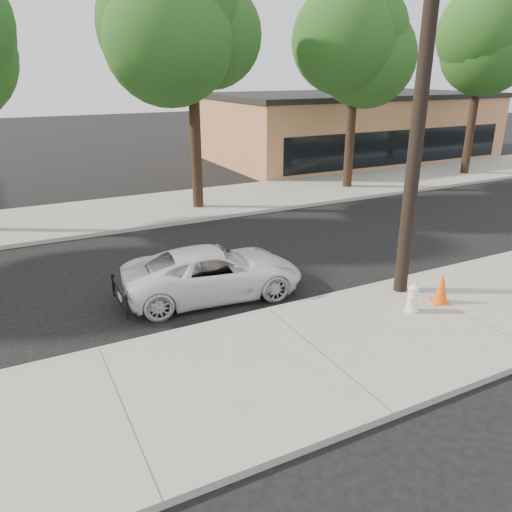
# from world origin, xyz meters

# --- Properties ---
(ground) EXTENTS (120.00, 120.00, 0.00)m
(ground) POSITION_xyz_m (0.00, 0.00, 0.00)
(ground) COLOR black
(ground) RESTS_ON ground
(near_sidewalk) EXTENTS (90.00, 4.40, 0.15)m
(near_sidewalk) POSITION_xyz_m (0.00, -4.30, 0.07)
(near_sidewalk) COLOR gray
(near_sidewalk) RESTS_ON ground
(far_sidewalk) EXTENTS (90.00, 5.00, 0.15)m
(far_sidewalk) POSITION_xyz_m (0.00, 8.50, 0.07)
(far_sidewalk) COLOR gray
(far_sidewalk) RESTS_ON ground
(curb_near) EXTENTS (90.00, 0.12, 0.16)m
(curb_near) POSITION_xyz_m (0.00, -2.10, 0.07)
(curb_near) COLOR #9E9B93
(curb_near) RESTS_ON ground
(building_main) EXTENTS (18.00, 10.00, 4.00)m
(building_main) POSITION_xyz_m (16.00, 16.00, 2.00)
(building_main) COLOR #AA7146
(building_main) RESTS_ON ground
(utility_pole) EXTENTS (1.40, 0.34, 9.00)m
(utility_pole) POSITION_xyz_m (3.60, -2.70, 4.70)
(utility_pole) COLOR black
(utility_pole) RESTS_ON near_sidewalk
(tree_c) EXTENTS (4.96, 4.80, 9.55)m
(tree_c) POSITION_xyz_m (2.22, 7.64, 6.91)
(tree_c) COLOR black
(tree_c) RESTS_ON far_sidewalk
(tree_d) EXTENTS (4.50, 4.35, 8.75)m
(tree_d) POSITION_xyz_m (10.20, 7.95, 6.37)
(tree_d) COLOR black
(tree_d) RESTS_ON far_sidewalk
(tree_e) EXTENTS (4.80, 4.65, 9.25)m
(tree_e) POSITION_xyz_m (18.21, 7.74, 6.70)
(tree_e) COLOR black
(tree_e) RESTS_ON far_sidewalk
(police_cruiser) EXTENTS (4.84, 2.65, 1.29)m
(police_cruiser) POSITION_xyz_m (-0.73, -0.46, 0.64)
(police_cruiser) COLOR silver
(police_cruiser) RESTS_ON ground
(fire_hydrant) EXTENTS (0.37, 0.33, 0.69)m
(fire_hydrant) POSITION_xyz_m (2.99, -3.77, 0.48)
(fire_hydrant) COLOR white
(fire_hydrant) RESTS_ON near_sidewalk
(traffic_cone) EXTENTS (0.53, 0.53, 0.79)m
(traffic_cone) POSITION_xyz_m (3.96, -3.73, 0.53)
(traffic_cone) COLOR #FA590D
(traffic_cone) RESTS_ON near_sidewalk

